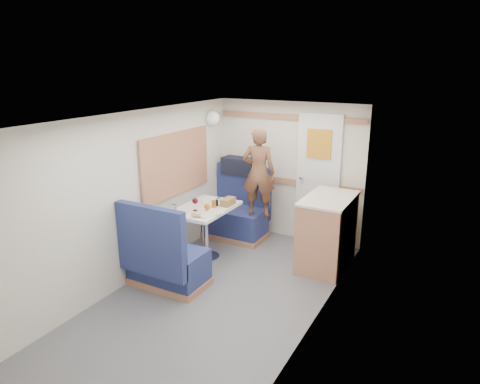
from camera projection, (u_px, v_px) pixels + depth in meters
The scene contains 27 objects.
floor at pixel (207, 306), 4.60m from camera, with size 4.50×4.50×0.00m, color #515156.
ceiling at pixel (202, 119), 4.02m from camera, with size 4.50×4.50×0.00m, color silver.
wall_back at pixel (289, 171), 6.20m from camera, with size 2.20×0.02×2.00m, color silver.
wall_left at pixel (122, 203), 4.80m from camera, with size 0.02×4.50×2.00m, color silver.
wall_right at pixel (309, 239), 3.81m from camera, with size 0.02×4.50×2.00m, color silver.
oak_trim_low at pixel (288, 181), 6.23m from camera, with size 2.15×0.02×0.08m, color #9A6045.
oak_trim_high at pixel (290, 117), 5.96m from camera, with size 2.15×0.02×0.08m, color #9A6045.
side_window at pixel (176, 164), 5.57m from camera, with size 0.04×1.30×0.72m, color #AFC0A3.
rear_door at pixel (318, 177), 5.98m from camera, with size 0.62×0.12×1.86m.
dinette_table at pixel (205, 218), 5.57m from camera, with size 0.62×0.92×0.72m.
bench_far at pixel (237, 217), 6.38m from camera, with size 0.90×0.59×1.05m.
bench_near at pixel (165, 263), 4.92m from camera, with size 0.90×0.59×1.05m.
ledge at pixel (245, 176), 6.42m from camera, with size 0.90×0.14×0.04m, color #9A6045.
dome_light at pixel (212, 118), 6.12m from camera, with size 0.20×0.20×0.20m, color white.
galley_counter at pixel (327, 231), 5.40m from camera, with size 0.57×0.92×0.92m.
person at pixel (259, 173), 5.84m from camera, with size 0.45×0.30×1.24m, color brown.
duffel_bag at pixel (240, 166), 6.42m from camera, with size 0.52×0.25×0.25m, color black.
tray at pixel (209, 213), 5.27m from camera, with size 0.24×0.32×0.02m, color silver.
orange_fruit at pixel (207, 207), 5.36m from camera, with size 0.08×0.08×0.08m, color #DD6209.
cheese_block at pixel (197, 214), 5.16m from camera, with size 0.11×0.07×0.04m, color #E1C982.
wine_glass at pixel (195, 201), 5.35m from camera, with size 0.08×0.08×0.17m.
tumbler_left at pixel (174, 208), 5.31m from camera, with size 0.07×0.07×0.11m, color silver.
tumbler_right at pixel (219, 202), 5.56m from camera, with size 0.06×0.06×0.11m, color white.
beer_glass at pixel (214, 204), 5.51m from camera, with size 0.06×0.06×0.09m, color #8A5114.
pepper_grinder at pixel (217, 203), 5.55m from camera, with size 0.03×0.03×0.09m, color black.
salt_grinder at pixel (203, 202), 5.59m from camera, with size 0.03×0.03×0.09m, color white.
bread_loaf at pixel (228, 202), 5.59m from camera, with size 0.12×0.22×0.09m, color brown.
Camera 1 is at (2.23, -3.39, 2.50)m, focal length 32.00 mm.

